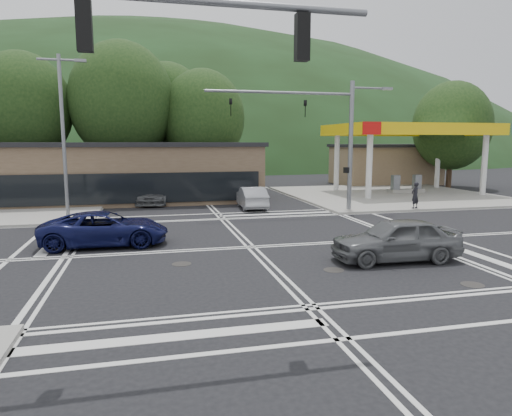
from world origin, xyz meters
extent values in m
plane|color=black|center=(0.00, 0.00, 0.00)|extent=(120.00, 120.00, 0.00)
cube|color=gray|center=(15.00, 15.00, 0.07)|extent=(16.00, 16.00, 0.15)
cylinder|color=silver|center=(12.00, 13.00, 2.50)|extent=(0.44, 0.44, 5.00)
cylinder|color=silver|center=(12.00, 19.00, 2.50)|extent=(0.44, 0.44, 5.00)
cylinder|color=silver|center=(22.00, 13.00, 2.50)|extent=(0.44, 0.44, 5.00)
cylinder|color=silver|center=(22.00, 19.00, 2.50)|extent=(0.44, 0.44, 5.00)
cube|color=silver|center=(17.00, 16.00, 5.30)|extent=(12.00, 8.00, 0.60)
cube|color=yellow|center=(17.00, 12.00, 5.30)|extent=(12.20, 0.25, 0.90)
cube|color=yellow|center=(17.00, 20.00, 5.30)|extent=(12.20, 0.25, 0.90)
cube|color=yellow|center=(11.00, 16.00, 5.30)|extent=(0.25, 8.20, 0.90)
cube|color=yellow|center=(23.00, 16.00, 5.30)|extent=(0.25, 8.20, 0.90)
cube|color=red|center=(11.50, 11.85, 5.30)|extent=(1.40, 0.12, 0.90)
cube|color=gray|center=(17.00, 16.00, 0.25)|extent=(3.00, 1.00, 0.30)
cube|color=slate|center=(16.00, 16.00, 0.95)|extent=(0.60, 0.50, 1.30)
cube|color=slate|center=(18.00, 16.00, 0.95)|extent=(0.60, 0.50, 1.30)
cube|color=#846B4F|center=(20.00, 25.00, 1.90)|extent=(10.00, 6.00, 3.80)
cube|color=brown|center=(-8.00, 17.00, 2.00)|extent=(24.00, 8.00, 4.00)
ellipsoid|color=#1D3116|center=(0.00, 90.00, 0.00)|extent=(252.00, 126.00, 140.00)
cylinder|color=#382619|center=(-14.00, 24.00, 2.42)|extent=(0.50, 0.50, 4.84)
ellipsoid|color=black|center=(-14.00, 24.00, 7.15)|extent=(8.00, 8.00, 9.20)
cylinder|color=#382619|center=(-6.00, 24.00, 2.64)|extent=(0.50, 0.50, 5.28)
ellipsoid|color=black|center=(-6.00, 24.00, 7.80)|extent=(9.00, 9.00, 10.35)
cylinder|color=#382619|center=(1.00, 24.00, 2.20)|extent=(0.50, 0.50, 4.40)
ellipsoid|color=black|center=(1.00, 24.00, 6.50)|extent=(7.60, 7.60, 8.74)
cylinder|color=#382619|center=(-2.00, 28.00, 2.42)|extent=(0.50, 0.50, 4.84)
ellipsoid|color=black|center=(-2.00, 28.00, 7.15)|extent=(8.40, 8.40, 9.66)
cylinder|color=#382619|center=(24.00, 20.00, 1.98)|extent=(0.50, 0.50, 3.96)
ellipsoid|color=black|center=(24.00, 20.00, 5.85)|extent=(7.20, 7.20, 8.28)
cylinder|color=slate|center=(-8.50, 9.00, 4.50)|extent=(0.20, 0.20, 9.00)
cylinder|color=slate|center=(-8.50, 9.00, 8.70)|extent=(2.20, 0.12, 0.12)
cube|color=slate|center=(-7.40, 9.00, 8.70)|extent=(0.60, 0.25, 0.15)
cylinder|color=slate|center=(8.20, 8.20, 4.00)|extent=(0.28, 0.28, 8.00)
cylinder|color=slate|center=(3.70, 8.20, 7.20)|extent=(9.00, 0.16, 0.16)
imported|color=black|center=(5.20, 8.20, 6.30)|extent=(0.16, 0.20, 1.00)
imported|color=black|center=(0.70, 8.20, 6.30)|extent=(0.16, 0.20, 1.00)
cylinder|color=slate|center=(9.40, 8.20, 7.60)|extent=(2.40, 0.12, 0.12)
cube|color=slate|center=(10.50, 8.20, 7.60)|extent=(0.70, 0.30, 0.15)
cube|color=black|center=(7.95, 8.20, 2.60)|extent=(0.25, 0.30, 0.35)
cube|color=black|center=(-5.20, -8.20, 6.60)|extent=(0.30, 0.25, 1.00)
cube|color=black|center=(-0.70, -8.20, 6.60)|extent=(0.30, 0.25, 1.00)
imported|color=#0E113F|center=(-5.90, 1.77, 0.72)|extent=(5.23, 2.48, 1.44)
imported|color=#5A5C5E|center=(4.69, -3.35, 0.80)|extent=(4.78, 2.10, 1.60)
imported|color=#A1A3A8|center=(2.56, 10.97, 0.72)|extent=(1.73, 4.42, 1.43)
imported|color=beige|center=(3.71, 18.24, 0.81)|extent=(2.10, 4.83, 1.62)
imported|color=#535657|center=(-3.63, 14.92, 0.76)|extent=(2.94, 5.50, 1.52)
imported|color=black|center=(12.41, 7.50, 0.99)|extent=(0.72, 0.60, 1.67)
camera|label=1|loc=(-4.10, -18.07, 4.34)|focal=32.00mm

